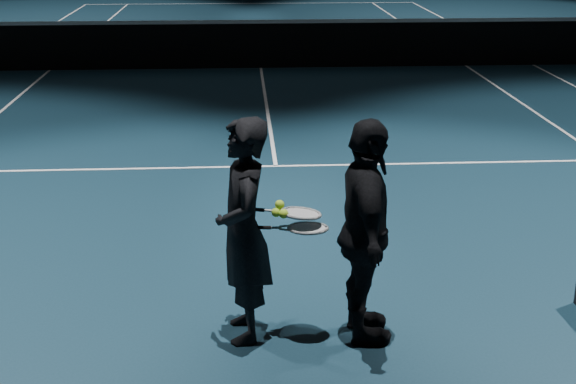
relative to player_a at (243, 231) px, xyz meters
name	(u,v)px	position (x,y,z in m)	size (l,w,h in m)	color
floor	(261,69)	(0.41, 10.46, -0.81)	(36.00, 36.00, 0.00)	#0C222E
court_lines	(261,69)	(0.41, 10.46, -0.81)	(10.98, 23.78, 0.01)	white
net_mesh	(261,46)	(0.41, 10.46, -0.36)	(12.80, 0.02, 0.86)	black
net_tape	(260,22)	(0.41, 10.46, 0.10)	(12.80, 0.03, 0.07)	white
player_a	(243,231)	(0.00, 0.00, 0.00)	(0.59, 0.39, 1.62)	black
player_b	(365,233)	(0.85, -0.08, 0.00)	(0.95, 0.40, 1.62)	black
racket_lower	(308,228)	(0.45, -0.04, 0.03)	(0.68, 0.22, 0.03)	black
racket_upper	(301,213)	(0.40, 0.00, 0.12)	(0.68, 0.22, 0.03)	black
tennis_balls	(280,211)	(0.25, -0.02, 0.15)	(0.12, 0.10, 0.12)	#93BF28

